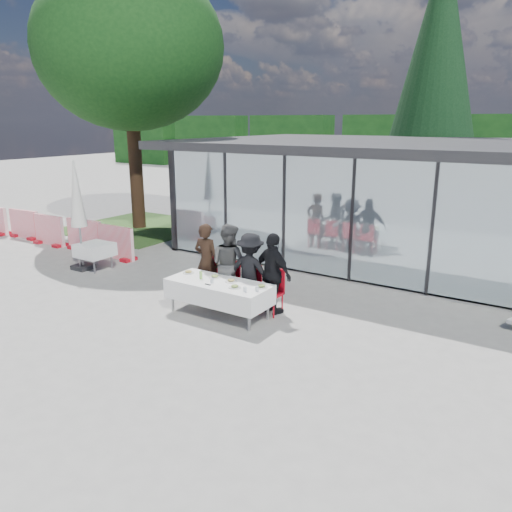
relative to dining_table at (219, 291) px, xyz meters
The scene contains 26 objects.
ground 0.82m from the dining_table, 44.50° to the right, with size 90.00×90.00×0.00m, color gray.
pavilion 8.27m from the dining_table, 72.47° to the left, with size 14.80×8.80×3.44m.
treeline 27.66m from the dining_table, 93.24° to the left, with size 62.50×2.00×4.40m.
dining_table is the anchor object (origin of this frame).
diner_a 1.22m from the dining_table, 140.60° to the left, with size 0.65×0.65×1.77m, color black.
diner_chair_a 1.17m from the dining_table, 140.27° to the left, with size 0.44×0.44×0.97m.
diner_b 0.87m from the dining_table, 109.59° to the left, with size 0.89×0.89×1.83m, color #4D4D4D.
diner_chair_b 0.79m from the dining_table, 109.38° to the left, with size 0.44×0.44×0.97m.
diner_c 0.86m from the dining_table, 67.29° to the left, with size 1.09×1.09×1.69m, color black.
diner_chair_c 0.81m from the dining_table, 67.53° to the left, with size 0.44×0.44×0.97m.
diner_d 1.21m from the dining_table, 39.86° to the left, with size 1.03×1.03×1.76m, color black.
diner_chair_d 1.16m from the dining_table, 40.19° to the left, with size 0.44×0.44×0.97m.
plate_a 0.97m from the dining_table, behind, with size 0.25×0.25×0.07m.
plate_b 0.39m from the dining_table, 142.44° to the left, with size 0.25×0.25×0.07m.
plate_c 0.35m from the dining_table, 32.03° to the left, with size 0.25×0.25×0.07m.
plate_d 1.00m from the dining_table, 10.07° to the left, with size 0.25×0.25×0.07m.
plate_extra 0.58m from the dining_table, 15.12° to the right, with size 0.25×0.25×0.07m.
juice_bottle 0.53m from the dining_table, behind, with size 0.06×0.06×0.17m, color #8AC652.
drinking_glasses 0.65m from the dining_table, 13.67° to the right, with size 1.15×0.23×0.10m.
folded_eyeglasses 0.36m from the dining_table, 103.60° to the right, with size 0.14×0.03×0.01m, color black.
spare_table_left 5.01m from the dining_table, behind, with size 0.86×0.86×0.74m.
market_umbrella 5.49m from the dining_table, behind, with size 0.50×0.50×3.00m.
construction_barriers 10.31m from the dining_table, 168.78° to the left, with size 11.00×0.60×1.00m.
deciduous_tree 11.46m from the dining_table, 145.36° to the left, with size 7.04×6.40×9.38m.
conifer_tree 13.73m from the dining_table, 85.73° to the left, with size 4.00×4.00×10.50m.
grass_patch 9.81m from the dining_table, 145.36° to the left, with size 5.00×5.00×0.02m, color #385926.
Camera 1 is at (5.63, -7.51, 4.03)m, focal length 35.00 mm.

